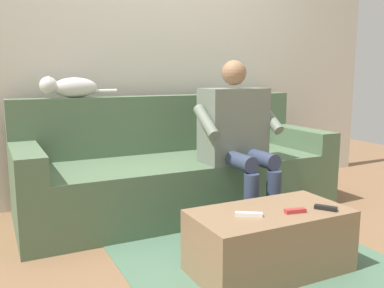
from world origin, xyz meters
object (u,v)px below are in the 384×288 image
(cat_on_backrest, at_px, (69,87))
(remote_black, at_px, (326,208))
(remote_red, at_px, (295,211))
(coffee_table, at_px, (269,241))
(person_solo_seated, at_px, (237,132))
(couch, at_px, (179,172))
(remote_white, at_px, (249,214))

(cat_on_backrest, relative_size, remote_black, 4.84)
(cat_on_backrest, height_order, remote_red, cat_on_backrest)
(coffee_table, bearing_deg, person_solo_seated, -109.79)
(couch, bearing_deg, remote_white, 82.76)
(remote_red, bearing_deg, remote_black, -0.31)
(couch, relative_size, person_solo_seated, 2.09)
(cat_on_backrest, relative_size, remote_red, 5.00)
(couch, distance_m, cat_on_backrest, 1.04)
(cat_on_backrest, xyz_separation_m, remote_white, (-0.60, 1.49, -0.61))
(remote_black, bearing_deg, remote_white, -137.54)
(couch, bearing_deg, cat_on_backrest, -20.86)
(coffee_table, xyz_separation_m, remote_white, (0.15, 0.03, 0.18))
(cat_on_backrest, distance_m, remote_white, 1.71)
(couch, xyz_separation_m, person_solo_seated, (-0.28, 0.40, 0.35))
(couch, distance_m, remote_red, 1.27)
(couch, relative_size, cat_on_backrest, 4.24)
(coffee_table, bearing_deg, remote_white, 9.38)
(couch, xyz_separation_m, remote_black, (-0.27, 1.30, 0.05))
(cat_on_backrest, bearing_deg, person_solo_seated, 146.44)
(remote_white, bearing_deg, remote_black, -161.24)
(coffee_table, relative_size, remote_black, 7.19)
(cat_on_backrest, bearing_deg, remote_red, 118.56)
(remote_red, relative_size, remote_black, 0.97)
(couch, bearing_deg, remote_black, 101.79)
(person_solo_seated, distance_m, remote_black, 0.95)
(couch, xyz_separation_m, remote_red, (-0.09, 1.26, 0.05))
(remote_white, bearing_deg, coffee_table, -138.93)
(person_solo_seated, xyz_separation_m, remote_red, (0.19, 0.87, -0.30))
(coffee_table, height_order, person_solo_seated, person_solo_seated)
(couch, xyz_separation_m, cat_on_backrest, (0.75, -0.29, 0.66))
(couch, distance_m, person_solo_seated, 0.60)
(cat_on_backrest, xyz_separation_m, remote_black, (-1.02, 1.58, -0.61))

